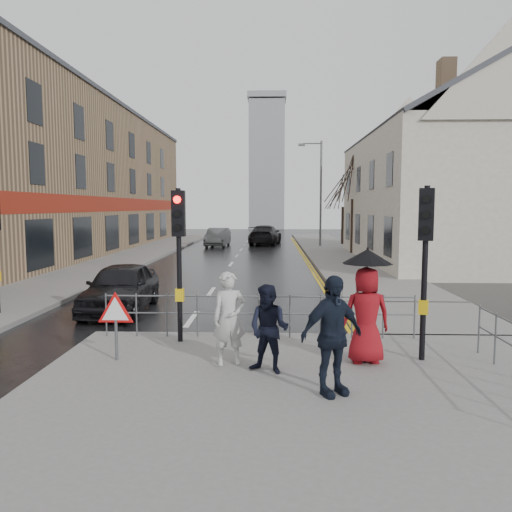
# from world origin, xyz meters

# --- Properties ---
(ground) EXTENTS (120.00, 120.00, 0.00)m
(ground) POSITION_xyz_m (0.00, 0.00, 0.00)
(ground) COLOR black
(ground) RESTS_ON ground
(near_pavement) EXTENTS (10.00, 9.00, 0.14)m
(near_pavement) POSITION_xyz_m (3.00, -3.50, 0.07)
(near_pavement) COLOR #605E5B
(near_pavement) RESTS_ON ground
(left_pavement) EXTENTS (4.00, 44.00, 0.14)m
(left_pavement) POSITION_xyz_m (-6.50, 23.00, 0.07)
(left_pavement) COLOR #605E5B
(left_pavement) RESTS_ON ground
(right_pavement) EXTENTS (4.00, 40.00, 0.14)m
(right_pavement) POSITION_xyz_m (6.50, 25.00, 0.07)
(right_pavement) COLOR #605E5B
(right_pavement) RESTS_ON ground
(pavement_bridge_right) EXTENTS (4.00, 4.20, 0.14)m
(pavement_bridge_right) POSITION_xyz_m (6.50, 3.00, 0.07)
(pavement_bridge_right) COLOR #605E5B
(pavement_bridge_right) RESTS_ON ground
(building_left_terrace) EXTENTS (8.00, 42.00, 10.00)m
(building_left_terrace) POSITION_xyz_m (-12.00, 22.00, 5.00)
(building_left_terrace) COLOR #937355
(building_left_terrace) RESTS_ON ground
(building_right_cream) EXTENTS (9.00, 16.40, 10.10)m
(building_right_cream) POSITION_xyz_m (12.00, 18.00, 4.78)
(building_right_cream) COLOR beige
(building_right_cream) RESTS_ON ground
(church_tower) EXTENTS (5.00, 5.00, 18.00)m
(church_tower) POSITION_xyz_m (1.50, 62.00, 9.00)
(church_tower) COLOR gray
(church_tower) RESTS_ON ground
(traffic_signal_near_left) EXTENTS (0.28, 0.27, 3.40)m
(traffic_signal_near_left) POSITION_xyz_m (0.20, 0.20, 2.46)
(traffic_signal_near_left) COLOR black
(traffic_signal_near_left) RESTS_ON near_pavement
(traffic_signal_near_right) EXTENTS (0.34, 0.33, 3.40)m
(traffic_signal_near_right) POSITION_xyz_m (5.20, -1.00, 2.46)
(traffic_signal_near_right) COLOR black
(traffic_signal_near_right) RESTS_ON near_pavement
(guard_railing_front) EXTENTS (7.14, 0.04, 1.00)m
(guard_railing_front) POSITION_xyz_m (1.95, 0.60, 0.86)
(guard_railing_front) COLOR #595B5E
(guard_railing_front) RESTS_ON near_pavement
(warning_sign) EXTENTS (0.80, 0.07, 1.35)m
(warning_sign) POSITION_xyz_m (-0.80, -1.21, 1.04)
(warning_sign) COLOR #595B5E
(warning_sign) RESTS_ON near_pavement
(street_lamp) EXTENTS (1.83, 0.25, 8.00)m
(street_lamp) POSITION_xyz_m (5.82, 28.00, 4.71)
(street_lamp) COLOR #595B5E
(street_lamp) RESTS_ON right_pavement
(tree_near) EXTENTS (2.40, 2.40, 6.58)m
(tree_near) POSITION_xyz_m (7.50, 22.00, 5.14)
(tree_near) COLOR #31231B
(tree_near) RESTS_ON right_pavement
(tree_far) EXTENTS (2.40, 2.40, 5.64)m
(tree_far) POSITION_xyz_m (8.00, 30.00, 4.42)
(tree_far) COLOR #31231B
(tree_far) RESTS_ON right_pavement
(pedestrian_a) EXTENTS (0.73, 0.58, 1.77)m
(pedestrian_a) POSITION_xyz_m (1.44, -1.39, 1.03)
(pedestrian_a) COLOR #B4B4AF
(pedestrian_a) RESTS_ON near_pavement
(pedestrian_b) EXTENTS (0.96, 0.87, 1.61)m
(pedestrian_b) POSITION_xyz_m (2.19, -1.85, 0.94)
(pedestrian_b) COLOR black
(pedestrian_b) RESTS_ON near_pavement
(pedestrian_with_umbrella) EXTENTS (0.96, 0.96, 2.20)m
(pedestrian_with_umbrella) POSITION_xyz_m (4.05, -1.22, 1.30)
(pedestrian_with_umbrella) COLOR maroon
(pedestrian_with_umbrella) RESTS_ON near_pavement
(pedestrian_d) EXTENTS (1.22, 0.95, 1.93)m
(pedestrian_d) POSITION_xyz_m (3.20, -2.88, 1.10)
(pedestrian_d) COLOR black
(pedestrian_d) RESTS_ON near_pavement
(car_parked) EXTENTS (1.84, 4.32, 1.46)m
(car_parked) POSITION_xyz_m (-2.29, 4.00, 0.73)
(car_parked) COLOR black
(car_parked) RESTS_ON ground
(car_mid) EXTENTS (1.75, 4.51, 1.46)m
(car_mid) POSITION_xyz_m (-2.05, 28.80, 0.73)
(car_mid) COLOR #515557
(car_mid) RESTS_ON ground
(car_far) EXTENTS (2.95, 5.80, 1.61)m
(car_far) POSITION_xyz_m (1.69, 31.06, 0.81)
(car_far) COLOR black
(car_far) RESTS_ON ground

